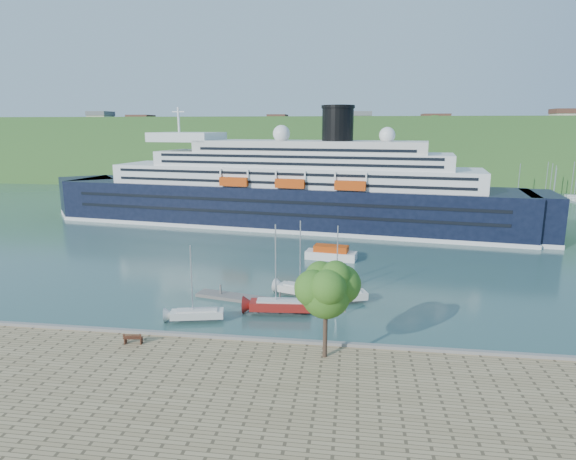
# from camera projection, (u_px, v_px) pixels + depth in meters

# --- Properties ---
(ground) EXTENTS (400.00, 400.00, 0.00)m
(ground) POSITION_uv_depth(u_px,v_px,m) (260.00, 349.00, 45.61)
(ground) COLOR #2D514F
(ground) RESTS_ON ground
(far_hillside) EXTENTS (400.00, 50.00, 24.00)m
(far_hillside) POSITION_uv_depth(u_px,v_px,m) (334.00, 150.00, 183.45)
(far_hillside) COLOR #2B5722
(far_hillside) RESTS_ON ground
(quay_coping) EXTENTS (220.00, 0.50, 0.30)m
(quay_coping) POSITION_uv_depth(u_px,v_px,m) (259.00, 339.00, 45.18)
(quay_coping) COLOR slate
(quay_coping) RESTS_ON promenade
(cruise_ship) EXTENTS (112.01, 31.28, 24.89)m
(cruise_ship) POSITION_uv_depth(u_px,v_px,m) (282.00, 167.00, 100.18)
(cruise_ship) COLOR black
(cruise_ship) RESTS_ON ground
(park_bench) EXTENTS (1.86, 0.97, 1.14)m
(park_bench) POSITION_uv_depth(u_px,v_px,m) (133.00, 338.00, 44.46)
(park_bench) COLOR #4F2516
(park_bench) RESTS_ON promenade
(promenade_tree) EXTENTS (5.71, 5.71, 9.45)m
(promenade_tree) POSITION_uv_depth(u_px,v_px,m) (326.00, 306.00, 41.06)
(promenade_tree) COLOR #265917
(promenade_tree) RESTS_ON promenade
(floating_pontoon) EXTENTS (17.80, 5.95, 0.39)m
(floating_pontoon) POSITION_uv_depth(u_px,v_px,m) (265.00, 301.00, 57.60)
(floating_pontoon) COLOR slate
(floating_pontoon) RESTS_ON ground
(sailboat_white_near) EXTENTS (6.49, 3.08, 8.09)m
(sailboat_white_near) POSITION_uv_depth(u_px,v_px,m) (196.00, 286.00, 51.34)
(sailboat_white_near) COLOR silver
(sailboat_white_near) RESTS_ON ground
(sailboat_red) EXTENTS (7.75, 2.72, 9.83)m
(sailboat_red) POSITION_uv_depth(u_px,v_px,m) (280.00, 272.00, 53.22)
(sailboat_red) COLOR maroon
(sailboat_red) RESTS_ON ground
(sailboat_white_far) EXTENTS (7.28, 4.17, 9.08)m
(sailboat_white_far) POSITION_uv_depth(u_px,v_px,m) (341.00, 267.00, 56.47)
(sailboat_white_far) COLOR silver
(sailboat_white_far) RESTS_ON ground
(tender_launch) EXTENTS (8.41, 3.98, 2.23)m
(tender_launch) POSITION_uv_depth(u_px,v_px,m) (331.00, 252.00, 76.33)
(tender_launch) COLOR #C43E0B
(tender_launch) RESTS_ON ground
(sailboat_extra) EXTENTS (7.36, 4.08, 9.17)m
(sailboat_extra) POSITION_uv_depth(u_px,v_px,m) (304.00, 261.00, 58.60)
(sailboat_extra) COLOR silver
(sailboat_extra) RESTS_ON ground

